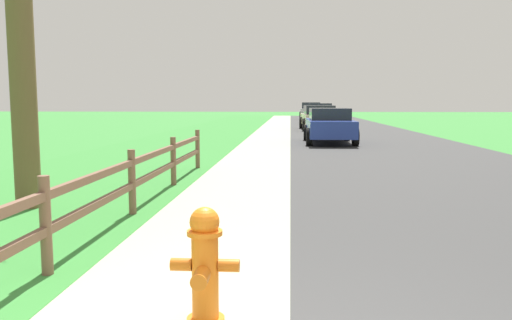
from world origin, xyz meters
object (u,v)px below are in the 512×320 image
object	(u,v)px
fire_hydrant	(205,263)
parked_car_beige	(319,117)
parked_car_white	(320,113)
parked_suv_blue	(329,125)
parked_car_silver	(311,111)

from	to	relation	value
fire_hydrant	parked_car_beige	bearing A→B (deg)	85.13
parked_car_white	fire_hydrant	bearing A→B (deg)	-94.59
parked_car_beige	parked_suv_blue	bearing A→B (deg)	-90.65
parked_car_beige	parked_car_white	size ratio (longest dim) A/B	1.16
parked_suv_blue	parked_car_beige	world-z (taller)	parked_car_beige
parked_suv_blue	fire_hydrant	bearing A→B (deg)	-97.27
parked_suv_blue	parked_car_silver	world-z (taller)	parked_car_silver
parked_car_beige	parked_car_white	distance (m)	9.07
fire_hydrant	parked_car_silver	size ratio (longest dim) A/B	0.18
parked_suv_blue	parked_car_beige	size ratio (longest dim) A/B	0.90
parked_car_silver	parked_suv_blue	bearing A→B (deg)	-90.76
parked_car_silver	fire_hydrant	bearing A→B (deg)	-93.21
parked_car_beige	parked_car_white	world-z (taller)	parked_car_white
parked_suv_blue	parked_car_beige	bearing A→B (deg)	89.35
parked_car_white	parked_car_beige	bearing A→B (deg)	-93.73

